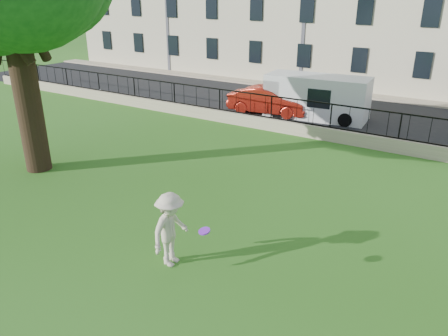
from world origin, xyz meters
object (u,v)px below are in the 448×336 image
Objects in this scene: red_sedan at (269,101)px; man at (171,230)px; white_van at (317,97)px; frisbee at (204,231)px.

man is at bearing -169.85° from red_sedan.
man reaches higher than red_sedan.
white_van is at bearing 5.68° from man.
man is 15.12m from white_van.
man is 0.43× the size of red_sedan.
red_sedan is at bearing -169.26° from white_van.
man is 0.36× the size of white_van.
frisbee is at bearing -82.82° from white_van.
white_van is (-3.30, 15.28, -0.34)m from frisbee.
frisbee reaches higher than red_sedan.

